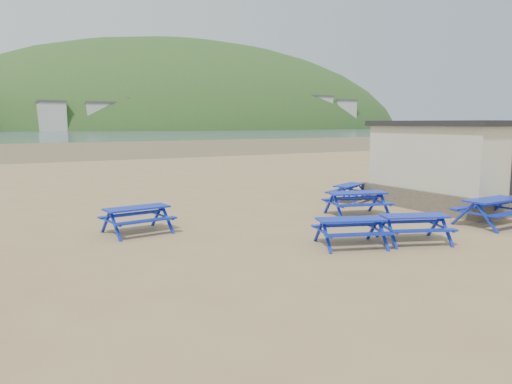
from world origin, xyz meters
TOP-DOWN VIEW (x-y plane):
  - ground at (0.00, 0.00)m, footprint 400.00×400.00m
  - wet_sand at (0.00, 55.00)m, footprint 400.00×400.00m
  - picnic_table_blue_a at (-2.81, 2.13)m, footprint 1.92×1.62m
  - picnic_table_blue_b at (4.27, 1.06)m, footprint 2.26×2.00m
  - picnic_table_blue_c at (6.03, 3.52)m, footprint 2.03×1.87m
  - picnic_table_blue_d at (1.40, -1.99)m, footprint 2.03×1.84m
  - picnic_table_blue_e at (3.10, -2.48)m, footprint 2.09×1.91m
  - picnic_table_blue_f at (6.75, -2.16)m, footprint 1.99×1.63m
  - amenity_block at (10.50, 1.00)m, footprint 7.40×5.40m
  - headland_town at (90.00, 229.68)m, footprint 264.00×144.00m

SIDE VIEW (x-z plane):
  - headland_town at x=90.00m, z-range -63.91..44.09m
  - ground at x=0.00m, z-range 0.00..0.00m
  - wet_sand at x=0.00m, z-range 0.00..0.00m
  - picnic_table_blue_c at x=6.03m, z-range 0.00..0.69m
  - picnic_table_blue_d at x=1.40m, z-range 0.00..0.70m
  - picnic_table_blue_e at x=3.10m, z-range 0.00..0.71m
  - picnic_table_blue_a at x=-2.81m, z-range 0.00..0.74m
  - picnic_table_blue_b at x=4.27m, z-range 0.00..0.80m
  - picnic_table_blue_f at x=6.75m, z-range 0.00..0.81m
  - amenity_block at x=10.50m, z-range -0.01..3.14m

